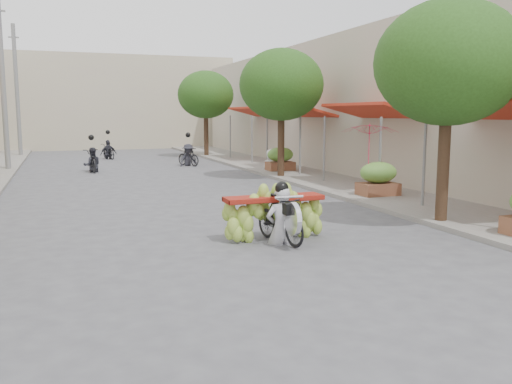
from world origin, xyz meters
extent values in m
plane|color=#55555A|center=(0.00, 0.00, 0.00)|extent=(120.00, 120.00, 0.00)
cube|color=gray|center=(7.00, 15.00, 0.06)|extent=(4.00, 60.00, 0.12)
cube|color=#B4A895|center=(12.00, 14.00, 3.00)|extent=(8.00, 40.00, 6.00)
cube|color=#B02B17|center=(7.12, 4.00, 2.75)|extent=(1.77, 4.20, 0.53)
cylinder|color=slate|center=(6.30, 5.90, 1.27)|extent=(0.08, 0.08, 2.55)
cube|color=#B02B17|center=(7.12, 10.00, 2.75)|extent=(1.77, 4.20, 0.53)
cylinder|color=slate|center=(6.30, 8.10, 1.27)|extent=(0.08, 0.08, 2.55)
cylinder|color=slate|center=(6.30, 11.90, 1.27)|extent=(0.08, 0.08, 2.55)
cube|color=#B02B17|center=(7.12, 16.00, 2.75)|extent=(1.77, 4.20, 0.53)
cylinder|color=slate|center=(6.30, 14.10, 1.27)|extent=(0.08, 0.08, 2.55)
cylinder|color=slate|center=(6.30, 17.90, 1.27)|extent=(0.08, 0.08, 2.55)
cube|color=#B02B17|center=(7.12, 22.00, 2.75)|extent=(1.77, 4.20, 0.53)
cylinder|color=slate|center=(6.30, 20.10, 1.27)|extent=(0.08, 0.08, 2.55)
cylinder|color=slate|center=(6.30, 23.90, 1.27)|extent=(0.08, 0.08, 2.55)
cube|color=#B8AC92|center=(0.00, 38.00, 3.50)|extent=(20.00, 6.00, 7.00)
cylinder|color=slate|center=(-5.40, 21.00, 4.00)|extent=(0.24, 0.24, 8.00)
cylinder|color=slate|center=(-5.40, 30.00, 4.00)|extent=(0.24, 0.24, 8.00)
cube|color=slate|center=(-5.40, 30.00, 7.20)|extent=(0.60, 0.08, 0.08)
cylinder|color=#3A2719|center=(5.40, 4.00, 1.60)|extent=(0.28, 0.28, 3.20)
ellipsoid|color=#275218|center=(5.40, 4.00, 3.80)|extent=(3.40, 3.40, 2.90)
cylinder|color=#3A2719|center=(5.40, 14.00, 1.60)|extent=(0.28, 0.28, 3.20)
ellipsoid|color=#275218|center=(5.40, 14.00, 3.80)|extent=(3.40, 3.40, 2.90)
cylinder|color=#3A2719|center=(5.40, 26.00, 1.60)|extent=(0.28, 0.28, 3.20)
ellipsoid|color=#275218|center=(5.40, 26.00, 3.80)|extent=(3.40, 3.40, 2.90)
cube|color=brown|center=(6.20, 8.00, 0.37)|extent=(1.20, 0.80, 0.50)
ellipsoid|color=#5C9237|center=(6.20, 8.00, 0.95)|extent=(1.20, 0.88, 0.66)
cube|color=brown|center=(6.20, 16.00, 0.37)|extent=(1.20, 0.80, 0.50)
ellipsoid|color=#5C9237|center=(6.20, 16.00, 0.95)|extent=(1.20, 0.88, 0.66)
imported|color=black|center=(1.09, 3.64, 0.50)|extent=(0.81, 1.76, 1.00)
cylinder|color=silver|center=(1.09, 2.99, 0.62)|extent=(0.10, 0.66, 0.66)
cube|color=black|center=(1.09, 3.09, 0.80)|extent=(0.28, 0.22, 0.22)
cylinder|color=silver|center=(1.09, 3.19, 1.02)|extent=(0.60, 0.05, 0.05)
cube|color=maroon|center=(1.09, 3.99, 0.88)|extent=(2.12, 0.55, 0.10)
imported|color=silver|center=(1.09, 3.59, 1.18)|extent=(0.63, 0.47, 1.76)
sphere|color=black|center=(1.09, 3.56, 2.03)|extent=(0.28, 0.28, 0.28)
imported|color=#B51836|center=(5.87, 8.03, 2.38)|extent=(2.10, 2.10, 1.57)
imported|color=white|center=(6.10, 16.86, 1.03)|extent=(0.92, 0.57, 1.83)
imported|color=black|center=(-1.75, 19.25, 0.50)|extent=(0.78, 1.83, 1.00)
imported|color=#2A2A32|center=(-1.75, 19.25, 1.12)|extent=(0.82, 0.53, 1.65)
sphere|color=black|center=(-1.75, 19.25, 1.58)|extent=(0.26, 0.26, 0.26)
imported|color=black|center=(3.04, 20.64, 0.48)|extent=(1.14, 1.67, 0.96)
imported|color=#2A2A32|center=(3.04, 20.64, 1.12)|extent=(1.19, 0.97, 1.65)
sphere|color=black|center=(3.04, 20.64, 1.58)|extent=(0.26, 0.26, 0.26)
imported|color=black|center=(-0.42, 26.41, 0.44)|extent=(0.98, 1.66, 0.88)
imported|color=#2A2A32|center=(-0.42, 26.41, 1.12)|extent=(1.08, 0.79, 1.65)
sphere|color=black|center=(-0.42, 26.41, 1.58)|extent=(0.26, 0.26, 0.26)
camera|label=1|loc=(-3.10, -6.46, 2.64)|focal=38.00mm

